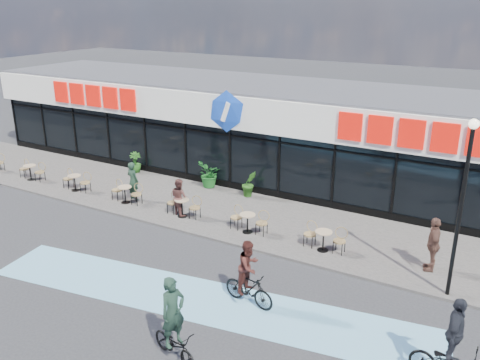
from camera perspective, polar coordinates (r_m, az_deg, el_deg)
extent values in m
plane|color=#28282B|center=(18.84, -12.05, -7.61)|extent=(120.00, 120.00, 0.00)
cube|color=#5E5953|center=(22.02, -4.38, -2.95)|extent=(44.00, 5.00, 0.10)
cube|color=#6AAAC9|center=(15.63, -4.35, -13.26)|extent=(14.17, 4.13, 0.01)
cube|color=black|center=(26.04, 2.27, 4.04)|extent=(30.00, 6.00, 3.00)
cube|color=white|center=(25.40, 2.18, 8.86)|extent=(30.60, 6.30, 1.50)
cube|color=#47474C|center=(25.40, 2.36, 10.69)|extent=(30.60, 6.30, 0.10)
cube|color=navy|center=(23.07, -1.17, 5.99)|extent=(30.60, 0.08, 0.18)
cube|color=black|center=(23.18, -1.15, 5.04)|extent=(30.00, 0.06, 0.08)
cube|color=black|center=(23.92, -1.10, -0.65)|extent=(30.00, 0.10, 0.40)
cube|color=red|center=(27.61, -16.10, 9.09)|extent=(5.63, 0.18, 1.10)
cube|color=red|center=(19.89, 18.74, 4.96)|extent=(5.63, 0.18, 1.10)
ellipsoid|color=blue|center=(22.69, -1.52, 7.70)|extent=(1.90, 0.24, 1.90)
cylinder|color=black|center=(33.48, -23.95, 5.88)|extent=(0.10, 0.10, 3.00)
cylinder|color=black|center=(31.54, -21.18, 5.48)|extent=(0.10, 0.10, 3.00)
cylinder|color=black|center=(29.68, -18.06, 5.03)|extent=(0.10, 0.10, 3.00)
cylinder|color=black|center=(27.93, -14.54, 4.50)|extent=(0.10, 0.10, 3.00)
cylinder|color=black|center=(26.30, -10.57, 3.87)|extent=(0.10, 0.10, 3.00)
cylinder|color=black|center=(24.81, -6.12, 3.15)|extent=(0.10, 0.10, 3.00)
cylinder|color=black|center=(23.49, -1.13, 2.32)|extent=(0.10, 0.10, 3.00)
cylinder|color=black|center=(22.38, 4.39, 1.38)|extent=(0.10, 0.10, 3.00)
cylinder|color=black|center=(21.51, 10.42, 0.34)|extent=(0.10, 0.10, 3.00)
cylinder|color=black|center=(20.89, 16.87, -0.78)|extent=(0.10, 0.10, 3.00)
cylinder|color=black|center=(20.57, 23.63, -1.95)|extent=(0.10, 0.10, 3.00)
cylinder|color=black|center=(15.77, 23.41, -3.70)|extent=(0.12, 0.12, 5.14)
sphere|color=#FFF2CC|center=(15.00, 24.78, 5.73)|extent=(0.28, 0.28, 0.28)
cylinder|color=tan|center=(26.84, -22.57, 1.48)|extent=(0.60, 0.60, 0.04)
cylinder|color=black|center=(26.94, -22.47, 0.78)|extent=(0.06, 0.06, 0.70)
cylinder|color=black|center=(27.05, -22.37, 0.05)|extent=(0.40, 0.40, 0.02)
cylinder|color=tan|center=(24.59, -18.13, 0.45)|extent=(0.60, 0.60, 0.04)
cylinder|color=black|center=(24.70, -18.05, -0.32)|extent=(0.06, 0.06, 0.70)
cylinder|color=black|center=(24.82, -17.96, -1.10)|extent=(0.40, 0.40, 0.02)
cylinder|color=tan|center=(22.52, -12.85, -0.79)|extent=(0.60, 0.60, 0.04)
cylinder|color=black|center=(22.64, -12.78, -1.62)|extent=(0.06, 0.06, 0.70)
cylinder|color=black|center=(22.77, -12.71, -2.46)|extent=(0.40, 0.40, 0.02)
cylinder|color=tan|center=(20.70, -6.56, -2.24)|extent=(0.60, 0.60, 0.04)
cylinder|color=black|center=(20.83, -6.52, -3.14)|extent=(0.06, 0.06, 0.70)
cylinder|color=black|center=(20.97, -6.48, -4.05)|extent=(0.40, 0.40, 0.02)
cylinder|color=tan|center=(19.18, 0.85, -3.92)|extent=(0.60, 0.60, 0.04)
cylinder|color=black|center=(19.32, 0.85, -4.87)|extent=(0.06, 0.06, 0.70)
cylinder|color=black|center=(19.47, 0.84, -5.84)|extent=(0.40, 0.40, 0.02)
cylinder|color=tan|center=(18.05, 9.39, -5.77)|extent=(0.60, 0.60, 0.04)
cylinder|color=black|center=(18.21, 9.33, -6.76)|extent=(0.06, 0.06, 0.70)
cylinder|color=black|center=(18.37, 9.27, -7.77)|extent=(0.40, 0.40, 0.02)
imported|color=#1C4814|center=(26.51, -11.69, 1.95)|extent=(0.82, 0.82, 1.05)
imported|color=#195A1E|center=(23.85, -3.48, 0.61)|extent=(1.38, 1.45, 1.26)
imported|color=#265618|center=(22.74, 1.04, -0.41)|extent=(0.83, 0.84, 1.19)
imported|color=#1B3122|center=(22.79, -11.93, -0.09)|extent=(0.68, 0.50, 1.72)
imported|color=brown|center=(20.88, -6.83, -1.89)|extent=(0.91, 0.81, 1.55)
imported|color=brown|center=(17.66, 20.86, -6.73)|extent=(0.69, 1.16, 1.85)
imported|color=black|center=(15.14, 0.98, -12.13)|extent=(1.75, 0.72, 1.02)
imported|color=#431C17|center=(14.76, 1.00, -9.68)|extent=(0.71, 0.86, 1.60)
imported|color=#21232A|center=(12.97, 23.02, -15.55)|extent=(0.45, 1.05, 1.78)
imported|color=black|center=(13.29, -7.35, -17.87)|extent=(1.71, 1.02, 0.85)
imported|color=#1B3024|center=(12.74, -7.53, -14.49)|extent=(0.62, 0.77, 1.84)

